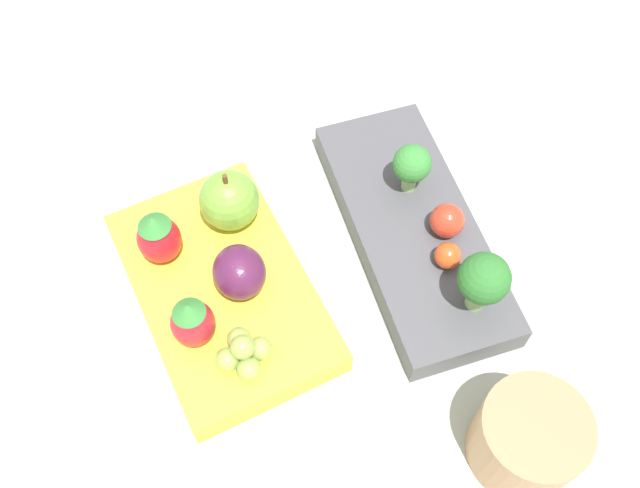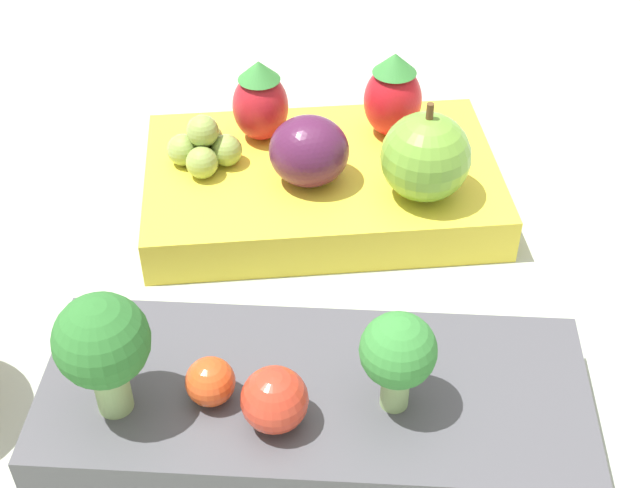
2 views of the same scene
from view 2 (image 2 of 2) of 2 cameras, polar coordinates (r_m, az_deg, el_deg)
name	(u,v)px [view 2 (image 2 of 2)]	position (r m, az deg, el deg)	size (l,w,h in m)	color
ground_plane	(318,310)	(0.44, -0.11, -4.22)	(4.00, 4.00, 0.00)	#ADB7A3
bento_box_savoury	(317,406)	(0.39, -0.21, -10.36)	(0.23, 0.10, 0.03)	#4C4C51
bento_box_fruit	(322,184)	(0.50, 0.16, 3.85)	(0.21, 0.14, 0.03)	yellow
broccoli_floret_0	(398,354)	(0.35, 5.01, -7.00)	(0.03, 0.03, 0.05)	#93B770
broccoli_floret_1	(102,345)	(0.35, -13.75, -6.28)	(0.04, 0.04, 0.06)	#93B770
cherry_tomato_0	(275,400)	(0.35, -2.93, -9.93)	(0.03, 0.03, 0.03)	red
cherry_tomato_1	(210,382)	(0.37, -7.04, -8.74)	(0.02, 0.02, 0.02)	#DB4C1E
apple	(426,157)	(0.46, 6.78, 5.55)	(0.05, 0.05, 0.06)	#70A838
strawberry_0	(393,96)	(0.51, 4.69, 9.44)	(0.03, 0.03, 0.05)	red
strawberry_1	(260,102)	(0.51, -3.85, 9.08)	(0.03, 0.03, 0.05)	red
plum	(309,151)	(0.47, -0.71, 5.97)	(0.04, 0.04, 0.04)	#511E42
grape_cluster	(204,146)	(0.49, -7.42, 6.22)	(0.04, 0.04, 0.03)	#8EA84C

